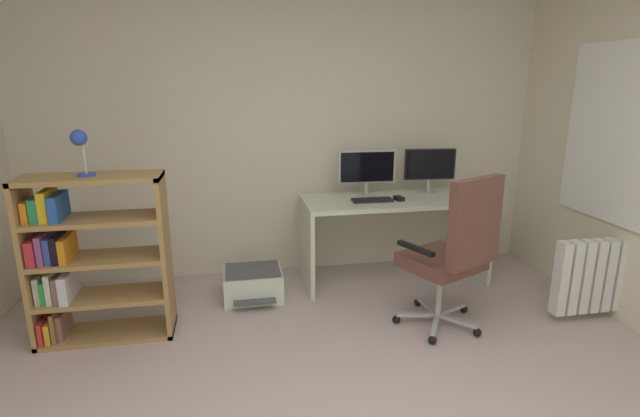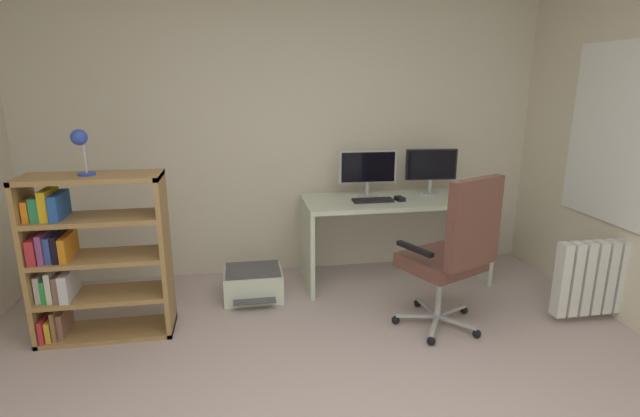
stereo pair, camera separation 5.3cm
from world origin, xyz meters
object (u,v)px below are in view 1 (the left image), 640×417
Objects in this scene: computer_mouse at (399,198)px; printer at (253,284)px; monitor_main at (367,169)px; radiator at (606,275)px; keyboard at (372,200)px; bookshelf at (85,259)px; office_chair at (454,249)px; monitor_secondary at (430,167)px; desk at (394,219)px; desk_lamp at (80,144)px.

printer is (-1.26, -0.08, -0.64)m from computer_mouse.
monitor_main is 2.00m from radiator.
computer_mouse is at bearing -2.87° from keyboard.
keyboard is (-0.00, -0.19, -0.23)m from monitor_main.
computer_mouse is 0.09× the size of bookshelf.
computer_mouse is 0.09× the size of office_chair.
keyboard is at bearing -161.86° from monitor_secondary.
office_chair is 1.00× the size of bookshelf.
bookshelf is (-2.73, -0.70, -0.42)m from monitor_secondary.
office_chair is (0.10, -0.87, -0.15)m from computer_mouse.
printer is 0.57× the size of radiator.
keyboard is 0.95m from office_chair.
desk is 0.96m from office_chair.
computer_mouse is at bearing 96.23° from office_chair.
office_chair is (0.33, -0.88, -0.14)m from keyboard.
monitor_main is 0.58m from monitor_secondary.
bookshelf is (-2.15, -0.70, -0.42)m from monitor_main.
desk_lamp is 1.67m from printer.
monitor_main is at bearing 144.57° from radiator.
monitor_main reaches higher than printer.
keyboard is at bearing -162.48° from desk.
bookshelf is at bearing -177.56° from computer_mouse.
monitor_main is 0.30m from keyboard.
computer_mouse is 2.44m from desk_lamp.
desk_lamp is at bearing 171.09° from office_chair.
radiator is (1.32, -0.98, -0.22)m from desk.
desk_lamp is at bearing -159.08° from printer.
desk_lamp is at bearing -177.26° from computer_mouse.
monitor_secondary is 1.17m from office_chair.
bookshelf is 3.73m from radiator.
desk_lamp is (-2.09, -0.69, 0.35)m from monitor_main.
desk is 4.67× the size of keyboard.
printer is (-1.02, -0.10, -0.64)m from keyboard.
computer_mouse is 0.89m from office_chair.
keyboard reaches higher than desk.
computer_mouse reaches higher than radiator.
monitor_main is 2.23m from desk_lamp.
keyboard reaches higher than radiator.
office_chair is 3.84× the size of desk_lamp.
bookshelf is at bearing -165.73° from monitor_secondary.
monitor_secondary is at bearing 10.16° from printer.
bookshelf is at bearing -162.11° from monitor_main.
monitor_secondary reaches higher than keyboard.
keyboard is 0.72× the size of printer.
bookshelf is at bearing 173.78° from radiator.
bookshelf is (-2.38, -0.49, -0.20)m from computer_mouse.
desk is 2.45m from bookshelf.
monitor_main is 0.38m from computer_mouse.
desk is 1.33m from printer.
monitor_secondary is (0.58, 0.00, 0.00)m from monitor_main.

